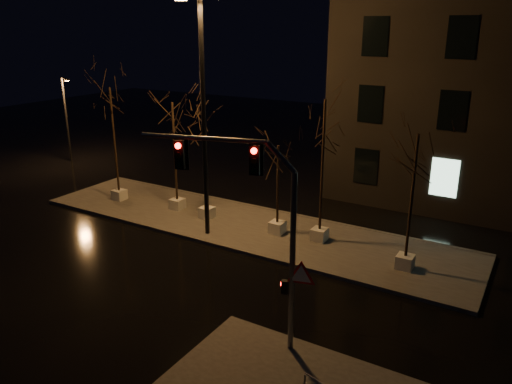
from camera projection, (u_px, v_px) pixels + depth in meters
The scene contains 11 objects.
ground at pixel (160, 278), 19.38m from camera, with size 90.00×90.00×0.00m, color black.
median at pixel (243, 226), 24.24m from camera, with size 22.00×5.00×0.15m, color #45423D.
tree_0 at pixel (112, 113), 26.12m from camera, with size 1.80×1.80×6.31m.
tree_1 at pixel (173, 127), 24.86m from camera, with size 1.80×1.80×5.73m.
tree_2 at pixel (204, 130), 23.61m from camera, with size 1.80×1.80×5.90m.
tree_3 at pixel (278, 166), 22.18m from camera, with size 1.80×1.80×4.26m.
tree_4 at pixel (324, 133), 20.87m from camera, with size 1.80×1.80×6.47m.
tree_5 at pixel (415, 166), 18.49m from camera, with size 1.80×1.80×5.57m.
traffic_signal_mast at pixel (258, 215), 13.91m from camera, with size 5.01×1.40×6.30m.
streetlight_main at pixel (203, 103), 21.29m from camera, with size 2.60×0.47×10.41m.
streetlight_far at pixel (67, 116), 34.92m from camera, with size 1.14×0.49×5.95m.
Camera 1 is at (12.10, -12.93, 9.32)m, focal length 35.00 mm.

